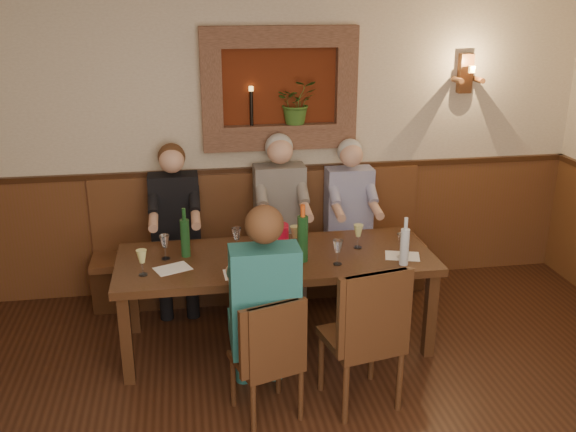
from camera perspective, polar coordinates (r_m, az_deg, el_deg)
name	(u,v)px	position (r m, az deg, el deg)	size (l,w,h in m)	color
room_shell	(337,179)	(2.79, 4.36, 3.32)	(6.04, 6.04, 2.82)	beige
wainscoting	(330,429)	(3.39, 3.78, -18.33)	(6.02, 6.02, 1.15)	brown
wall_niche	(284,94)	(5.68, -0.32, 10.78)	(1.36, 0.30, 1.06)	#5B200D
wall_sconce	(466,74)	(6.13, 15.55, 12.03)	(0.25, 0.20, 0.35)	brown
dining_table	(276,265)	(4.92, -1.06, -4.38)	(2.40, 0.90, 0.75)	#351E10
bench	(261,259)	(5.91, -2.38, -3.82)	(3.00, 0.45, 1.11)	#381E0F
chair_near_left	(267,380)	(4.32, -1.84, -14.40)	(0.49, 0.49, 0.88)	#351E10
chair_near_right	(361,363)	(4.44, 6.53, -12.81)	(0.54, 0.54, 1.04)	#351E10
person_bench_left	(176,241)	(5.68, -9.89, -2.18)	(0.43, 0.52, 1.44)	black
person_bench_mid	(281,232)	(5.72, -0.61, -1.43)	(0.45, 0.55, 1.49)	#635E5A
person_bench_right	(350,231)	(5.86, 5.56, -1.36)	(0.42, 0.51, 1.42)	navy
person_chair_front	(264,325)	(4.24, -2.18, -9.63)	(0.43, 0.53, 1.46)	navy
spittoon_bucket	(274,240)	(4.85, -1.22, -2.19)	(0.22, 0.22, 0.25)	#B70B25
wine_bottle_green_a	(303,238)	(4.73, 1.31, -1.94)	(0.09, 0.09, 0.44)	#19471E
wine_bottle_green_b	(185,237)	(4.89, -9.13, -1.84)	(0.08, 0.08, 0.38)	#19471E
water_bottle	(405,246)	(4.76, 10.32, -2.61)	(0.08, 0.08, 0.36)	silver
tasting_sheet_a	(173,269)	(4.74, -10.22, -4.62)	(0.25, 0.18, 0.00)	white
tasting_sheet_b	(270,264)	(4.74, -1.59, -4.33)	(0.27, 0.19, 0.00)	white
tasting_sheet_c	(402,256)	(4.96, 10.12, -3.51)	(0.26, 0.18, 0.00)	white
tasting_sheet_d	(242,274)	(4.60, -4.08, -5.12)	(0.26, 0.19, 0.00)	white
wine_glass_0	(165,247)	(4.89, -10.88, -2.73)	(0.08, 0.08, 0.19)	white
wine_glass_1	(358,236)	(5.03, 6.25, -1.81)	(0.08, 0.08, 0.19)	#D2D781
wine_glass_2	(338,252)	(4.72, 4.44, -3.24)	(0.08, 0.08, 0.19)	white
wine_glass_3	(251,265)	(4.50, -3.30, -4.37)	(0.08, 0.08, 0.19)	#D2D781
wine_glass_4	(273,253)	(4.70, -1.35, -3.26)	(0.08, 0.08, 0.19)	#D2D781
wine_glass_5	(295,238)	(4.97, 0.62, -1.96)	(0.08, 0.08, 0.19)	#D2D781
wine_glass_6	(237,240)	(4.95, -4.58, -2.12)	(0.08, 0.08, 0.19)	white
wine_glass_7	(401,246)	(4.90, 10.05, -2.63)	(0.08, 0.08, 0.19)	white
wine_glass_8	(142,263)	(4.65, -12.83, -4.07)	(0.08, 0.08, 0.19)	#D2D781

